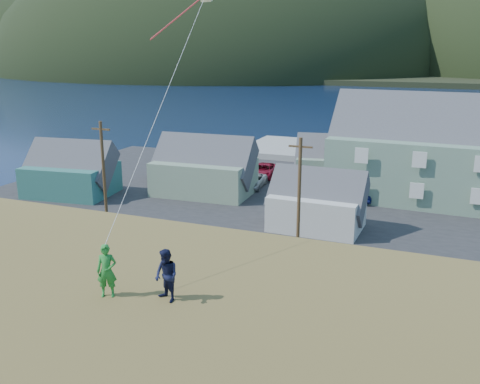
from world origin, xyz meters
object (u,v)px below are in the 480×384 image
at_px(shed_teal, 71,171).
at_px(shed_palegreen_far, 341,161).
at_px(wharf, 340,152).
at_px(shed_white, 317,202).
at_px(shed_palegreen_near, 204,168).
at_px(kite_flyer_navy, 166,276).
at_px(kite_flyer_green, 107,271).

relative_size(shed_teal, shed_palegreen_far, 0.88).
xyz_separation_m(wharf, shed_white, (4.40, -31.13, 1.89)).
relative_size(wharf, shed_white, 3.36).
height_order(wharf, shed_palegreen_near, shed_palegreen_near).
xyz_separation_m(shed_white, shed_palegreen_far, (-1.20, 15.55, 0.15)).
relative_size(shed_white, kite_flyer_navy, 4.84).
relative_size(shed_palegreen_near, shed_palegreen_far, 0.98).
distance_m(wharf, kite_flyer_navy, 60.03).
bearing_deg(shed_teal, shed_palegreen_near, 16.22).
bearing_deg(kite_flyer_navy, kite_flyer_green, -142.39).
relative_size(wharf, shed_teal, 2.82).
bearing_deg(shed_white, shed_teal, 178.96).
relative_size(shed_palegreen_near, kite_flyer_green, 6.19).
distance_m(shed_white, shed_palegreen_far, 15.59).
bearing_deg(shed_white, kite_flyer_navy, -84.26).
distance_m(shed_teal, shed_palegreen_near, 13.25).
xyz_separation_m(shed_teal, shed_palegreen_near, (12.17, 5.24, 0.19)).
xyz_separation_m(kite_flyer_green, kite_flyer_navy, (1.80, 0.40, -0.02)).
bearing_deg(shed_palegreen_far, shed_white, -95.32).
relative_size(shed_teal, shed_palegreen_near, 0.90).
bearing_deg(shed_teal, kite_flyer_green, -56.09).
distance_m(shed_teal, shed_white, 25.27).
distance_m(shed_teal, shed_palegreen_far, 28.09).
bearing_deg(shed_white, kite_flyer_green, -87.94).
xyz_separation_m(wharf, kite_flyer_navy, (6.58, -59.19, 7.55)).
height_order(shed_teal, kite_flyer_green, kite_flyer_green).
height_order(shed_palegreen_far, kite_flyer_green, kite_flyer_green).
distance_m(wharf, shed_white, 31.49).
bearing_deg(shed_palegreen_near, kite_flyer_green, -71.39).
height_order(shed_white, shed_palegreen_far, shed_palegreen_far).
distance_m(kite_flyer_green, kite_flyer_navy, 1.84).
relative_size(wharf, kite_flyer_navy, 16.26).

